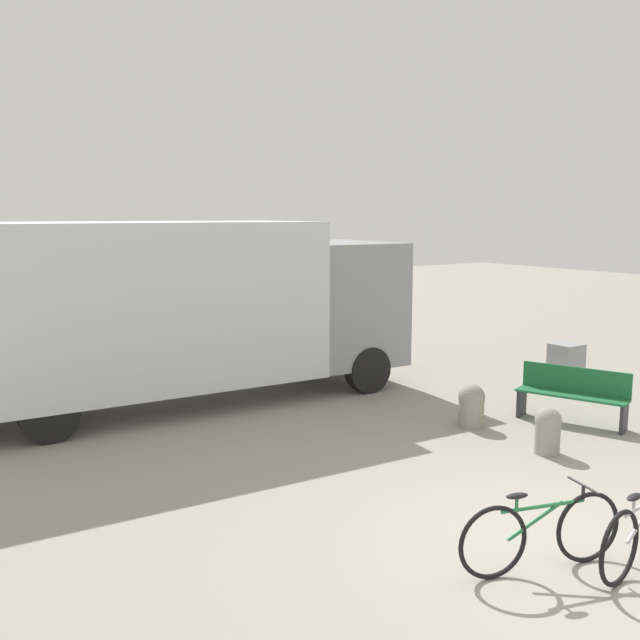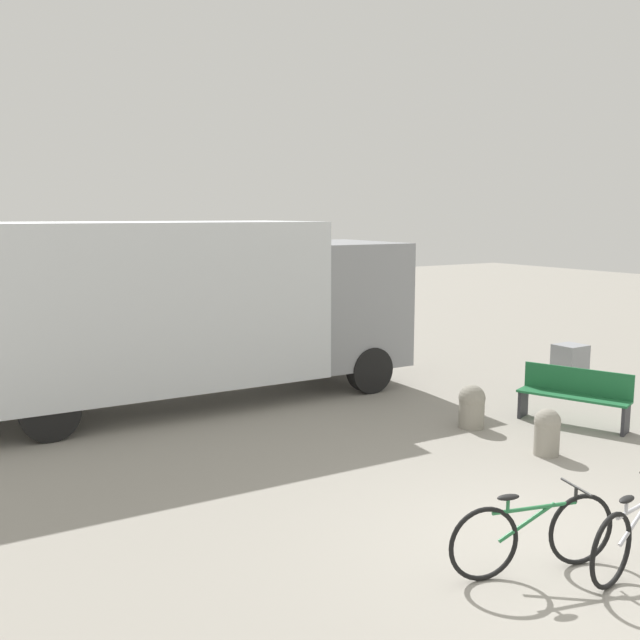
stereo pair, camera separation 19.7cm
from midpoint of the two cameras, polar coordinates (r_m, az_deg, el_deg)
name	(u,v)px [view 1 (the left image)]	position (r m, az deg, el deg)	size (l,w,h in m)	color
ground_plane	(566,550)	(7.65, 18.33, -17.09)	(60.00, 60.00, 0.00)	gray
delivery_truck	(181,305)	(12.44, -11.51, 1.22)	(8.02, 2.80, 3.12)	silver
park_bench	(573,393)	(11.83, 19.13, -5.53)	(0.98, 1.70, 0.87)	#1E6638
bicycle_near	(541,532)	(7.05, 16.49, -15.98)	(1.66, 0.57, 0.78)	black
bollard_near_bench	(548,429)	(10.26, 17.23, -8.36)	(0.36, 0.36, 0.64)	gray
bollard_far_bench	(471,405)	(11.23, 11.53, -6.66)	(0.41, 0.41, 0.67)	gray
utility_box	(566,365)	(14.24, 18.69, -3.45)	(0.52, 0.50, 0.82)	gray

